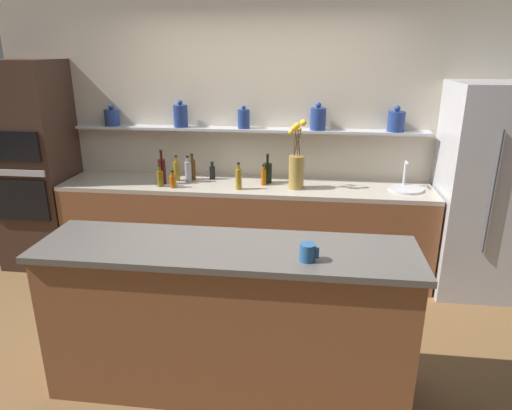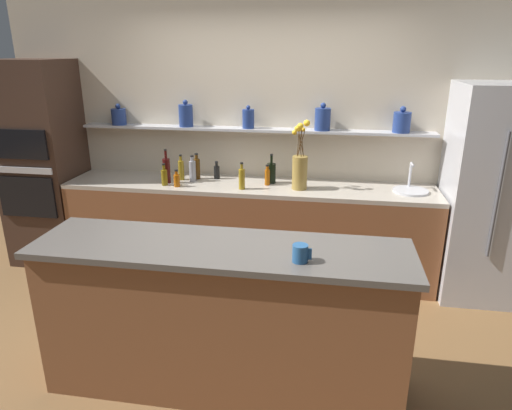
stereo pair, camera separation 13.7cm
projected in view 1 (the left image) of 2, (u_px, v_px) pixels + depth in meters
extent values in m
plane|color=brown|center=(239.00, 347.00, 3.47)|extent=(12.00, 12.00, 0.00)
cube|color=beige|center=(263.00, 138.00, 4.54)|extent=(5.20, 0.10, 2.60)
cube|color=#B7B7BC|center=(248.00, 129.00, 4.39)|extent=(3.42, 0.18, 0.02)
cylinder|color=navy|center=(112.00, 118.00, 4.51)|extent=(0.14, 0.14, 0.16)
sphere|color=navy|center=(111.00, 107.00, 4.48)|extent=(0.05, 0.05, 0.05)
cylinder|color=navy|center=(181.00, 116.00, 4.42)|extent=(0.14, 0.14, 0.21)
sphere|color=navy|center=(180.00, 103.00, 4.38)|extent=(0.05, 0.05, 0.05)
cylinder|color=navy|center=(244.00, 119.00, 4.35)|extent=(0.11, 0.11, 0.18)
sphere|color=navy|center=(244.00, 107.00, 4.32)|extent=(0.04, 0.04, 0.04)
cylinder|color=navy|center=(318.00, 119.00, 4.27)|extent=(0.15, 0.15, 0.20)
sphere|color=navy|center=(319.00, 105.00, 4.23)|extent=(0.05, 0.05, 0.05)
cylinder|color=navy|center=(396.00, 122.00, 4.19)|extent=(0.16, 0.16, 0.18)
sphere|color=navy|center=(397.00, 108.00, 4.15)|extent=(0.05, 0.05, 0.05)
cube|color=brown|center=(245.00, 231.00, 4.50)|extent=(3.52, 0.62, 0.88)
cube|color=#ADA393|center=(245.00, 186.00, 4.35)|extent=(3.52, 0.62, 0.04)
cube|color=brown|center=(227.00, 322.00, 2.92)|extent=(2.26, 0.55, 0.98)
cube|color=#56514C|center=(226.00, 249.00, 2.75)|extent=(2.32, 0.61, 0.04)
cube|color=#B7B7BC|center=(496.00, 192.00, 4.04)|extent=(0.95, 0.70, 1.89)
cylinder|color=#4C4C51|center=(492.00, 194.00, 3.68)|extent=(0.02, 0.02, 1.04)
cube|color=#3D281E|center=(35.00, 167.00, 4.56)|extent=(0.69, 0.62, 2.05)
cube|color=black|center=(19.00, 200.00, 4.34)|extent=(0.58, 0.02, 0.40)
cube|color=black|center=(9.00, 146.00, 4.17)|extent=(0.58, 0.02, 0.28)
cube|color=#B7B7BC|center=(14.00, 173.00, 4.25)|extent=(0.61, 0.02, 0.06)
cylinder|color=olive|center=(296.00, 172.00, 4.17)|extent=(0.14, 0.14, 0.31)
cylinder|color=#4C3319|center=(297.00, 141.00, 4.07)|extent=(0.07, 0.01, 0.27)
sphere|color=yellow|center=(297.00, 126.00, 3.99)|extent=(0.06, 0.06, 0.06)
cylinder|color=#4C3319|center=(299.00, 139.00, 4.07)|extent=(0.03, 0.08, 0.30)
sphere|color=yellow|center=(303.00, 123.00, 4.00)|extent=(0.06, 0.06, 0.06)
cylinder|color=#4C3319|center=(296.00, 143.00, 4.11)|extent=(0.04, 0.01, 0.23)
sphere|color=yellow|center=(296.00, 129.00, 4.11)|extent=(0.04, 0.04, 0.04)
cylinder|color=#4C3319|center=(297.00, 142.00, 4.08)|extent=(0.04, 0.03, 0.25)
sphere|color=yellow|center=(294.00, 128.00, 4.01)|extent=(0.05, 0.05, 0.05)
cylinder|color=#4C3319|center=(298.00, 143.00, 4.10)|extent=(0.06, 0.02, 0.23)
sphere|color=yellow|center=(300.00, 129.00, 4.10)|extent=(0.04, 0.04, 0.04)
cylinder|color=#4C3319|center=(295.00, 144.00, 4.10)|extent=(0.01, 0.02, 0.21)
sphere|color=yellow|center=(291.00, 132.00, 4.08)|extent=(0.04, 0.04, 0.04)
cylinder|color=#B7B7BC|center=(406.00, 189.00, 4.17)|extent=(0.32, 0.32, 0.02)
cylinder|color=#B7B7BC|center=(405.00, 173.00, 4.24)|extent=(0.02, 0.02, 0.22)
cylinder|color=#B7B7BC|center=(407.00, 163.00, 4.15)|extent=(0.02, 0.12, 0.02)
cylinder|color=#9E4C0A|center=(173.00, 182.00, 4.23)|extent=(0.06, 0.06, 0.11)
cylinder|color=#9E4C0A|center=(172.00, 174.00, 4.20)|extent=(0.03, 0.03, 0.04)
cylinder|color=black|center=(172.00, 171.00, 4.20)|extent=(0.03, 0.03, 0.01)
cylinder|color=olive|center=(239.00, 179.00, 4.17)|extent=(0.06, 0.06, 0.19)
cylinder|color=olive|center=(238.00, 167.00, 4.13)|extent=(0.03, 0.03, 0.05)
cylinder|color=black|center=(238.00, 163.00, 4.12)|extent=(0.03, 0.03, 0.01)
cylinder|color=#9E4C0A|center=(264.00, 177.00, 4.31)|extent=(0.05, 0.05, 0.15)
cylinder|color=#9E4C0A|center=(264.00, 168.00, 4.28)|extent=(0.03, 0.03, 0.04)
cylinder|color=black|center=(264.00, 165.00, 4.27)|extent=(0.03, 0.03, 0.01)
cylinder|color=black|center=(212.00, 173.00, 4.50)|extent=(0.06, 0.06, 0.13)
cylinder|color=black|center=(212.00, 165.00, 4.47)|extent=(0.03, 0.03, 0.04)
cylinder|color=black|center=(212.00, 162.00, 4.46)|extent=(0.03, 0.03, 0.01)
cylinder|color=#4C2D0C|center=(192.00, 170.00, 4.48)|extent=(0.06, 0.06, 0.20)
cylinder|color=#4C2D0C|center=(192.00, 157.00, 4.44)|extent=(0.03, 0.03, 0.04)
cylinder|color=black|center=(192.00, 154.00, 4.43)|extent=(0.03, 0.03, 0.01)
cylinder|color=gray|center=(188.00, 172.00, 4.39)|extent=(0.07, 0.07, 0.20)
cylinder|color=gray|center=(188.00, 160.00, 4.36)|extent=(0.03, 0.03, 0.04)
cylinder|color=black|center=(187.00, 157.00, 4.35)|extent=(0.03, 0.03, 0.01)
cylinder|color=olive|center=(177.00, 171.00, 4.44)|extent=(0.06, 0.06, 0.19)
cylinder|color=olive|center=(176.00, 159.00, 4.40)|extent=(0.03, 0.03, 0.05)
cylinder|color=black|center=(176.00, 156.00, 4.39)|extent=(0.03, 0.03, 0.01)
cylinder|color=#380C0C|center=(162.00, 172.00, 4.32)|extent=(0.07, 0.07, 0.24)
cylinder|color=#380C0C|center=(161.00, 156.00, 4.27)|extent=(0.02, 0.02, 0.08)
cylinder|color=black|center=(161.00, 151.00, 4.26)|extent=(0.03, 0.03, 0.01)
cylinder|color=brown|center=(160.00, 179.00, 4.26)|extent=(0.06, 0.06, 0.15)
cylinder|color=brown|center=(159.00, 169.00, 4.23)|extent=(0.03, 0.03, 0.05)
cylinder|color=black|center=(159.00, 165.00, 4.22)|extent=(0.03, 0.03, 0.01)
cylinder|color=black|center=(267.00, 173.00, 4.37)|extent=(0.08, 0.08, 0.19)
cylinder|color=black|center=(268.00, 159.00, 4.32)|extent=(0.02, 0.02, 0.08)
cylinder|color=black|center=(268.00, 155.00, 4.31)|extent=(0.03, 0.03, 0.01)
cylinder|color=#235184|center=(307.00, 252.00, 2.54)|extent=(0.09, 0.09, 0.10)
cube|color=#235184|center=(317.00, 253.00, 2.54)|extent=(0.02, 0.01, 0.06)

